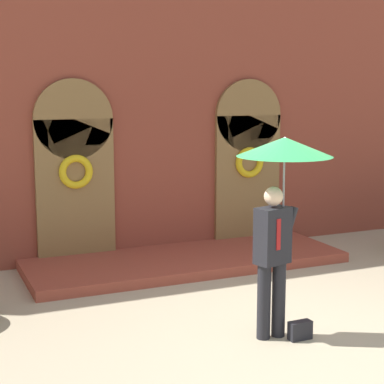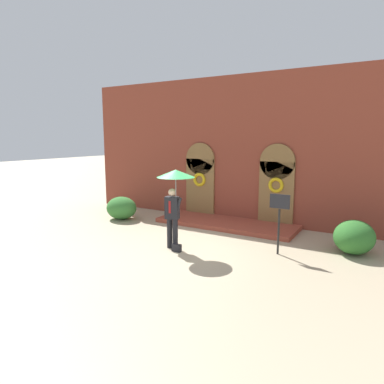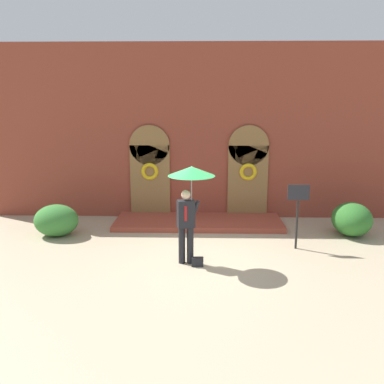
% 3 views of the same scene
% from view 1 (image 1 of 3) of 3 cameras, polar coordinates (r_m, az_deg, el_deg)
% --- Properties ---
extents(ground_plane, '(80.00, 80.00, 0.00)m').
position_cam_1_polar(ground_plane, '(8.07, 8.08, -11.99)').
color(ground_plane, tan).
extents(building_facade, '(14.00, 2.30, 5.60)m').
position_cam_1_polar(building_facade, '(11.26, -2.79, 8.14)').
color(building_facade, brown).
rests_on(building_facade, ground).
extents(person_with_umbrella, '(1.10, 1.10, 2.36)m').
position_cam_1_polar(person_with_umbrella, '(7.38, 7.95, 1.38)').
color(person_with_umbrella, black).
rests_on(person_with_umbrella, ground).
extents(handbag, '(0.28, 0.13, 0.22)m').
position_cam_1_polar(handbag, '(7.77, 9.58, -12.03)').
color(handbag, black).
rests_on(handbag, ground).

